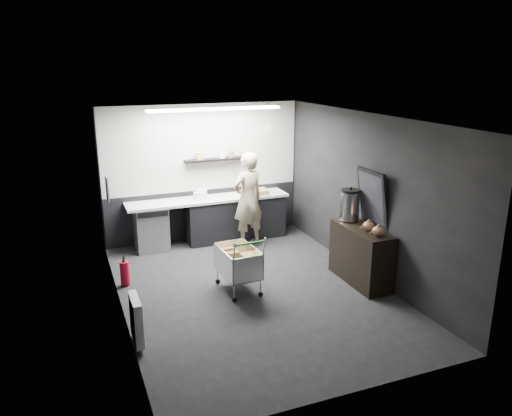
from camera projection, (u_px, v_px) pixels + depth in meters
name	position (u px, v px, depth m)	size (l,w,h in m)	color
floor	(253.00, 291.00, 7.86)	(5.50, 5.50, 0.00)	black
ceiling	(253.00, 118.00, 7.10)	(5.50, 5.50, 0.00)	silver
wall_back	(203.00, 172.00, 9.94)	(5.50, 5.50, 0.00)	black
wall_front	(352.00, 281.00, 5.03)	(5.50, 5.50, 0.00)	black
wall_left	(116.00, 224.00, 6.78)	(5.50, 5.50, 0.00)	black
wall_right	(367.00, 196.00, 8.19)	(5.50, 5.50, 0.00)	black
kitchen_wall_panel	(203.00, 148.00, 9.78)	(3.95, 0.02, 1.70)	#B2B2AD
dado_panel	(205.00, 213.00, 10.16)	(3.95, 0.02, 1.00)	black
floating_shelf	(215.00, 159.00, 9.82)	(1.20, 0.22, 0.04)	black
wall_clock	(269.00, 129.00, 10.18)	(0.20, 0.20, 0.03)	white
poster	(107.00, 188.00, 7.89)	(0.02, 0.30, 0.40)	white
poster_red_band	(107.00, 184.00, 7.87)	(0.01, 0.22, 0.10)	red
radiator	(136.00, 320.00, 6.28)	(0.10, 0.50, 0.60)	white
ceiling_strip	(215.00, 109.00, 8.76)	(2.40, 0.20, 0.04)	white
prep_counter	(216.00, 219.00, 9.94)	(3.20, 0.61, 0.90)	black
person	(248.00, 199.00, 9.59)	(0.67, 0.44, 1.85)	beige
shopping_cart	(238.00, 263.00, 7.76)	(0.56, 0.89, 0.95)	silver
sideboard	(361.00, 247.00, 8.07)	(0.53, 1.24, 1.85)	black
fire_extinguisher	(125.00, 272.00, 7.99)	(0.15, 0.15, 0.48)	#B10B23
cardboard_box	(256.00, 192.00, 10.06)	(0.47, 0.35, 0.09)	#9D7954
pink_tub	(202.00, 194.00, 9.70)	(0.19, 0.19, 0.19)	silver
white_container	(199.00, 196.00, 9.63)	(0.17, 0.13, 0.15)	white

